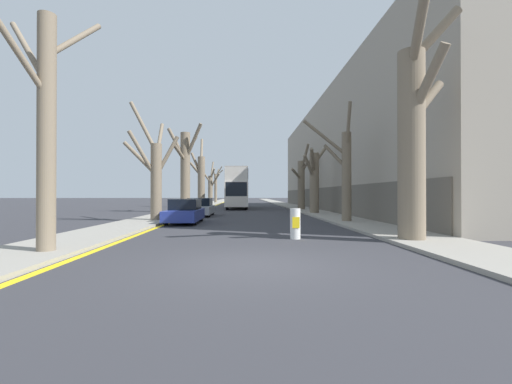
% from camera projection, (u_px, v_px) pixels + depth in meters
% --- Properties ---
extents(ground_plane, '(300.00, 300.00, 0.00)m').
position_uv_depth(ground_plane, '(252.00, 265.00, 7.95)').
color(ground_plane, '#333338').
extents(sidewalk_left, '(2.74, 120.00, 0.12)m').
position_uv_depth(sidewalk_left, '(210.00, 204.00, 57.73)').
color(sidewalk_left, gray).
rests_on(sidewalk_left, ground).
extents(sidewalk_right, '(2.74, 120.00, 0.12)m').
position_uv_depth(sidewalk_right, '(282.00, 204.00, 58.12)').
color(sidewalk_right, gray).
rests_on(sidewalk_right, ground).
extents(building_facade_right, '(10.08, 48.55, 11.47)m').
position_uv_depth(building_facade_right, '(363.00, 156.00, 36.45)').
color(building_facade_right, '#9E9384').
rests_on(building_facade_right, ground).
extents(kerb_line_stripe, '(0.24, 120.00, 0.01)m').
position_uv_depth(kerb_line_stripe, '(219.00, 204.00, 57.78)').
color(kerb_line_stripe, yellow).
rests_on(kerb_line_stripe, ground).
extents(street_tree_left_0, '(2.77, 3.91, 7.08)m').
position_uv_depth(street_tree_left_0, '(45.00, 121.00, 9.29)').
color(street_tree_left_0, '#7A6B56').
rests_on(street_tree_left_0, ground).
extents(street_tree_left_1, '(3.39, 3.04, 7.43)m').
position_uv_depth(street_tree_left_1, '(155.00, 172.00, 20.68)').
color(street_tree_left_1, '#7A6B56').
rests_on(street_tree_left_1, ground).
extents(street_tree_left_2, '(3.37, 3.15, 8.02)m').
position_uv_depth(street_tree_left_2, '(185.00, 168.00, 31.25)').
color(street_tree_left_2, '#7A6B56').
rests_on(street_tree_left_2, ground).
extents(street_tree_left_3, '(1.93, 2.48, 8.87)m').
position_uv_depth(street_tree_left_3, '(201.00, 179.00, 42.65)').
color(street_tree_left_3, '#7A6B56').
rests_on(street_tree_left_3, ground).
extents(street_tree_left_4, '(2.95, 3.08, 6.93)m').
position_uv_depth(street_tree_left_4, '(211.00, 187.00, 53.47)').
color(street_tree_left_4, '#7A6B56').
rests_on(street_tree_left_4, ground).
extents(street_tree_left_5, '(1.89, 2.83, 7.01)m').
position_uv_depth(street_tree_left_5, '(216.00, 186.00, 65.34)').
color(street_tree_left_5, '#7A6B56').
rests_on(street_tree_left_5, ground).
extents(street_tree_right_0, '(2.09, 2.71, 7.97)m').
position_uv_depth(street_tree_right_0, '(414.00, 134.00, 11.66)').
color(street_tree_right_0, '#7A6B56').
rests_on(street_tree_right_0, ground).
extents(street_tree_right_1, '(2.79, 1.66, 6.76)m').
position_uv_depth(street_tree_right_1, '(345.00, 171.00, 19.77)').
color(street_tree_right_1, '#7A6B56').
rests_on(street_tree_right_1, ground).
extents(street_tree_right_2, '(2.54, 2.96, 5.82)m').
position_uv_depth(street_tree_right_2, '(314.00, 180.00, 28.38)').
color(street_tree_right_2, '#7A6B56').
rests_on(street_tree_right_2, ground).
extents(street_tree_right_3, '(2.92, 3.83, 6.72)m').
position_uv_depth(street_tree_right_3, '(302.00, 181.00, 35.64)').
color(street_tree_right_3, '#7A6B56').
rests_on(street_tree_right_3, ground).
extents(double_decker_bus, '(2.44, 10.94, 4.56)m').
position_uv_depth(double_decker_bus, '(237.00, 186.00, 40.08)').
color(double_decker_bus, silver).
rests_on(double_decker_bus, ground).
extents(parked_car_0, '(1.76, 4.39, 1.38)m').
position_uv_depth(parked_car_0, '(185.00, 212.00, 19.58)').
color(parked_car_0, navy).
rests_on(parked_car_0, ground).
extents(parked_car_1, '(1.89, 4.55, 1.36)m').
position_uv_depth(parked_car_1, '(200.00, 207.00, 26.14)').
color(parked_car_1, '#9EA3AD').
rests_on(parked_car_1, ground).
extents(traffic_bollard, '(0.38, 0.39, 1.12)m').
position_uv_depth(traffic_bollard, '(295.00, 224.00, 12.59)').
color(traffic_bollard, white).
rests_on(traffic_bollard, ground).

